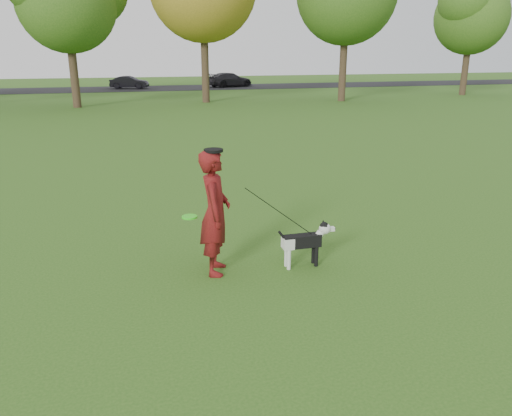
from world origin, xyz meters
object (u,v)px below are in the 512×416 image
object	(u,v)px
man	(215,213)
car_mid	(129,82)
dog	(306,239)
car_right	(230,80)

from	to	relation	value
man	car_mid	bearing A→B (deg)	14.43
man	dog	bearing A→B (deg)	-82.22
dog	car_right	bearing A→B (deg)	79.42
car_mid	man	bearing A→B (deg)	-163.18
car_mid	car_right	xyz separation A→B (m)	(9.08, 0.00, 0.09)
man	car_mid	xyz separation A→B (m)	(-0.22, 39.63, -0.41)
man	car_mid	world-z (taller)	man
man	dog	distance (m)	1.52
dog	car_right	distance (m)	40.47
man	car_right	world-z (taller)	man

